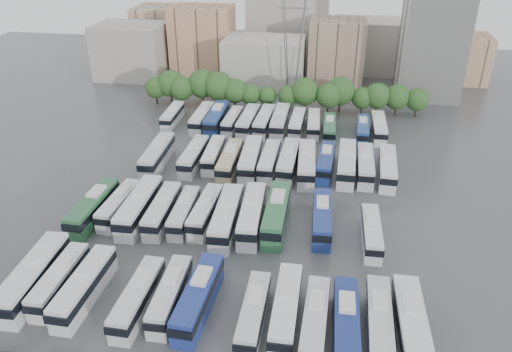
% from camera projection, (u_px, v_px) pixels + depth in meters
% --- Properties ---
extents(ground, '(220.00, 220.00, 0.00)m').
position_uv_depth(ground, '(248.00, 205.00, 76.71)').
color(ground, '#424447').
rests_on(ground, ground).
extents(tree_line, '(63.93, 7.73, 8.36)m').
position_uv_depth(tree_line, '(273.00, 91.00, 111.65)').
color(tree_line, black).
rests_on(tree_line, ground).
extents(city_buildings, '(102.00, 35.00, 20.00)m').
position_uv_depth(city_buildings, '(265.00, 44.00, 136.77)').
color(city_buildings, '#9E998E').
rests_on(city_buildings, ground).
extents(apartment_tower, '(14.00, 14.00, 26.00)m').
position_uv_depth(apartment_tower, '(432.00, 42.00, 116.57)').
color(apartment_tower, silver).
rests_on(apartment_tower, ground).
extents(electricity_pylon, '(9.00, 6.91, 33.83)m').
position_uv_depth(electricity_pylon, '(294.00, 19.00, 111.34)').
color(electricity_pylon, slate).
rests_on(electricity_pylon, ground).
extents(bus_r0_s0, '(3.57, 13.81, 4.30)m').
position_uv_depth(bus_r0_s0, '(34.00, 276.00, 58.43)').
color(bus_r0_s0, silver).
rests_on(bus_r0_s0, ground).
extents(bus_r0_s1, '(2.57, 11.37, 3.56)m').
position_uv_depth(bus_r0_s1, '(60.00, 280.00, 58.39)').
color(bus_r0_s1, silver).
rests_on(bus_r0_s1, ground).
extents(bus_r0_s2, '(2.92, 12.27, 3.83)m').
position_uv_depth(bus_r0_s2, '(84.00, 286.00, 57.19)').
color(bus_r0_s2, silver).
rests_on(bus_r0_s2, ground).
extents(bus_r0_s4, '(2.73, 11.63, 3.63)m').
position_uv_depth(bus_r0_s4, '(138.00, 297.00, 55.69)').
color(bus_r0_s4, silver).
rests_on(bus_r0_s4, ground).
extents(bus_r0_s5, '(2.65, 11.26, 3.52)m').
position_uv_depth(bus_r0_s5, '(170.00, 294.00, 56.19)').
color(bus_r0_s5, silver).
rests_on(bus_r0_s5, ground).
extents(bus_r0_s6, '(3.30, 12.53, 3.90)m').
position_uv_depth(bus_r0_s6, '(198.00, 297.00, 55.54)').
color(bus_r0_s6, navy).
rests_on(bus_r0_s6, ground).
extents(bus_r0_s8, '(2.44, 11.02, 3.45)m').
position_uv_depth(bus_r0_s8, '(254.00, 313.00, 53.62)').
color(bus_r0_s8, silver).
rests_on(bus_r0_s8, ground).
extents(bus_r0_s9, '(2.66, 12.12, 3.80)m').
position_uv_depth(bus_r0_s9, '(286.00, 308.00, 54.01)').
color(bus_r0_s9, white).
rests_on(bus_r0_s9, ground).
extents(bus_r0_s10, '(2.87, 11.54, 3.60)m').
position_uv_depth(bus_r0_s10, '(315.00, 321.00, 52.52)').
color(bus_r0_s10, silver).
rests_on(bus_r0_s10, ground).
extents(bus_r0_s11, '(2.80, 12.10, 3.79)m').
position_uv_depth(bus_r0_s11, '(346.00, 325.00, 51.91)').
color(bus_r0_s11, navy).
rests_on(bus_r0_s11, ground).
extents(bus_r0_s12, '(2.78, 11.74, 3.67)m').
position_uv_depth(bus_r0_s12, '(379.00, 321.00, 52.43)').
color(bus_r0_s12, silver).
rests_on(bus_r0_s12, ground).
extents(bus_r0_s13, '(3.03, 13.11, 4.10)m').
position_uv_depth(bus_r0_s13, '(411.00, 327.00, 51.37)').
color(bus_r0_s13, silver).
rests_on(bus_r0_s13, ground).
extents(bus_r1_s0, '(3.04, 12.76, 3.99)m').
position_uv_depth(bus_r1_s0, '(93.00, 207.00, 72.41)').
color(bus_r1_s0, '#2A623B').
rests_on(bus_r1_s0, ground).
extents(bus_r1_s1, '(2.91, 11.33, 3.53)m').
position_uv_depth(bus_r1_s1, '(119.00, 204.00, 73.48)').
color(bus_r1_s1, silver).
rests_on(bus_r1_s1, ground).
extents(bus_r1_s2, '(3.08, 13.51, 4.23)m').
position_uv_depth(bus_r1_s2, '(139.00, 206.00, 72.40)').
color(bus_r1_s2, silver).
rests_on(bus_r1_s2, ground).
extents(bus_r1_s3, '(2.84, 12.04, 3.76)m').
position_uv_depth(bus_r1_s3, '(162.00, 210.00, 71.93)').
color(bus_r1_s3, silver).
rests_on(bus_r1_s3, ground).
extents(bus_r1_s4, '(2.68, 11.04, 3.45)m').
position_uv_depth(bus_r1_s4, '(184.00, 212.00, 71.72)').
color(bus_r1_s4, silver).
rests_on(bus_r1_s4, ground).
extents(bus_r1_s5, '(2.96, 11.66, 3.63)m').
position_uv_depth(bus_r1_s5, '(206.00, 211.00, 71.80)').
color(bus_r1_s5, silver).
rests_on(bus_r1_s5, ground).
extents(bus_r1_s6, '(3.37, 13.54, 4.22)m').
position_uv_depth(bus_r1_s6, '(227.00, 217.00, 69.91)').
color(bus_r1_s6, silver).
rests_on(bus_r1_s6, ground).
extents(bus_r1_s7, '(3.49, 13.37, 4.16)m').
position_uv_depth(bus_r1_s7, '(252.00, 214.00, 70.48)').
color(bus_r1_s7, silver).
rests_on(bus_r1_s7, ground).
extents(bus_r1_s8, '(2.97, 13.47, 4.22)m').
position_uv_depth(bus_r1_s8, '(276.00, 213.00, 70.66)').
color(bus_r1_s8, '#2E6B40').
rests_on(bus_r1_s8, ground).
extents(bus_r1_s10, '(3.04, 12.07, 3.76)m').
position_uv_depth(bus_r1_s10, '(322.00, 218.00, 70.10)').
color(bus_r1_s10, navy).
rests_on(bus_r1_s10, ground).
extents(bus_r1_s12, '(2.54, 10.85, 3.39)m').
position_uv_depth(bus_r1_s12, '(372.00, 232.00, 67.23)').
color(bus_r1_s12, silver).
rests_on(bus_r1_s12, ground).
extents(bus_r2_s1, '(3.27, 13.26, 4.14)m').
position_uv_depth(bus_r2_s1, '(157.00, 155.00, 87.87)').
color(bus_r2_s1, silver).
rests_on(bus_r2_s1, ground).
extents(bus_r2_s3, '(2.75, 12.18, 3.82)m').
position_uv_depth(bus_r2_s3, '(194.00, 156.00, 87.79)').
color(bus_r2_s3, silver).
rests_on(bus_r2_s3, ground).
extents(bus_r2_s4, '(2.89, 11.41, 3.55)m').
position_uv_depth(bus_r2_s4, '(214.00, 154.00, 88.61)').
color(bus_r2_s4, white).
rests_on(bus_r2_s4, ground).
extents(bus_r2_s5, '(2.75, 12.32, 3.86)m').
position_uv_depth(bus_r2_s5, '(230.00, 160.00, 86.14)').
color(bus_r2_s5, tan).
rests_on(bus_r2_s5, ground).
extents(bus_r2_s6, '(3.42, 13.34, 4.15)m').
position_uv_depth(bus_r2_s6, '(250.00, 159.00, 86.44)').
color(bus_r2_s6, silver).
rests_on(bus_r2_s6, ground).
extents(bus_r2_s7, '(2.70, 12.04, 3.77)m').
position_uv_depth(bus_r2_s7, '(269.00, 161.00, 86.20)').
color(bus_r2_s7, silver).
rests_on(bus_r2_s7, ground).
extents(bus_r2_s8, '(3.07, 12.92, 4.04)m').
position_uv_depth(bus_r2_s8, '(288.00, 161.00, 85.82)').
color(bus_r2_s8, silver).
rests_on(bus_r2_s8, ground).
extents(bus_r2_s9, '(3.60, 13.48, 4.19)m').
position_uv_depth(bus_r2_s9, '(307.00, 163.00, 84.80)').
color(bus_r2_s9, silver).
rests_on(bus_r2_s9, ground).
extents(bus_r2_s10, '(3.16, 11.94, 3.71)m').
position_uv_depth(bus_r2_s10, '(326.00, 162.00, 85.85)').
color(bus_r2_s10, navy).
rests_on(bus_r2_s10, ground).
extents(bus_r2_s11, '(3.32, 13.48, 4.20)m').
position_uv_depth(bus_r2_s11, '(347.00, 163.00, 84.91)').
color(bus_r2_s11, silver).
rests_on(bus_r2_s11, ground).
extents(bus_r2_s12, '(2.81, 12.35, 3.87)m').
position_uv_depth(bus_r2_s12, '(365.00, 165.00, 84.56)').
color(bus_r2_s12, silver).
rests_on(bus_r2_s12, ground).
extents(bus_r2_s13, '(3.42, 12.79, 3.97)m').
position_uv_depth(bus_r2_s13, '(387.00, 167.00, 83.71)').
color(bus_r2_s13, silver).
rests_on(bus_r2_s13, ground).
extents(bus_r3_s0, '(2.66, 11.06, 3.46)m').
position_uv_depth(bus_r3_s0, '(173.00, 115.00, 105.82)').
color(bus_r3_s0, silver).
rests_on(bus_r3_s0, ground).
extents(bus_r3_s2, '(2.74, 12.29, 3.85)m').
position_uv_depth(bus_r3_s2, '(202.00, 118.00, 104.06)').
color(bus_r3_s2, silver).
rests_on(bus_r3_s2, ground).
extents(bus_r3_s3, '(3.02, 13.31, 4.17)m').
position_uv_depth(bus_r3_s3, '(216.00, 118.00, 103.38)').
color(bus_r3_s3, navy).
rests_on(bus_r3_s3, ground).
extents(bus_r3_s4, '(2.83, 11.17, 3.48)m').
position_uv_depth(bus_r3_s4, '(232.00, 121.00, 103.03)').
color(bus_r3_s4, silver).
rests_on(bus_r3_s4, ground).
extents(bus_r3_s5, '(3.25, 12.81, 3.99)m').
position_uv_depth(bus_r3_s5, '(248.00, 121.00, 102.27)').
color(bus_r3_s5, silver).
rests_on(bus_r3_s5, ground).
extents(bus_r3_s6, '(3.31, 12.70, 3.95)m').
position_uv_depth(bus_r3_s6, '(264.00, 121.00, 102.24)').
color(bus_r3_s6, silver).
rests_on(bus_r3_s6, ground).
extents(bus_r3_s7, '(2.90, 13.14, 4.12)m').
position_uv_depth(bus_r3_s7, '(280.00, 121.00, 102.12)').
color(bus_r3_s7, silver).
rests_on(bus_r3_s7, ground).
extents(bus_r3_s8, '(2.78, 11.58, 3.62)m').
position_uv_depth(bus_r3_s8, '(297.00, 123.00, 101.81)').
color(bus_r3_s8, white).
rests_on(bus_r3_s8, ground).
extents(bus_r3_s9, '(2.88, 11.28, 3.51)m').
position_uv_depth(bus_r3_s9, '(314.00, 124.00, 101.56)').
color(bus_r3_s9, silver).
rests_on(bus_r3_s9, ground).
extents(bus_r3_s10, '(2.57, 10.97, 3.43)m').
position_uv_depth(bus_r3_s10, '(329.00, 128.00, 99.60)').
color(bus_r3_s10, '#2D6941').
rests_on(bus_r3_s10, ground).
extents(bus_r3_s12, '(2.73, 11.02, 3.44)m').
position_uv_depth(bus_r3_s12, '(363.00, 130.00, 98.91)').
color(bus_r3_s12, navy).
rests_on(bus_r3_s12, ground).
extents(bus_r3_s13, '(2.68, 11.90, 3.73)m').
position_uv_depth(bus_r3_s13, '(379.00, 127.00, 99.48)').
color(bus_r3_s13, white).
rests_on(bus_r3_s13, ground).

